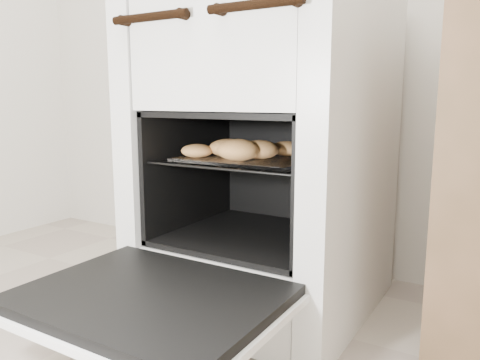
# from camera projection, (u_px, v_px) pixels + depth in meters

# --- Properties ---
(stove) EXTENTS (0.66, 0.74, 1.02)m
(stove) POSITION_uv_depth(u_px,v_px,m) (266.00, 156.00, 1.50)
(stove) COLOR silver
(stove) RESTS_ON ground
(oven_door) EXTENTS (0.60, 0.46, 0.04)m
(oven_door) POSITION_uv_depth(u_px,v_px,m) (150.00, 300.00, 1.07)
(oven_door) COLOR black
(oven_door) RESTS_ON stove
(oven_rack) EXTENTS (0.48, 0.46, 0.01)m
(oven_rack) POSITION_uv_depth(u_px,v_px,m) (255.00, 160.00, 1.43)
(oven_rack) COLOR black
(oven_rack) RESTS_ON stove
(foil_sheet) EXTENTS (0.38, 0.33, 0.01)m
(foil_sheet) POSITION_uv_depth(u_px,v_px,m) (251.00, 158.00, 1.41)
(foil_sheet) COLOR white
(foil_sheet) RESTS_ON oven_rack
(baked_rolls) EXTENTS (0.34, 0.30, 0.06)m
(baked_rolls) POSITION_uv_depth(u_px,v_px,m) (245.00, 149.00, 1.38)
(baked_rolls) COLOR tan
(baked_rolls) RESTS_ON foil_sheet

